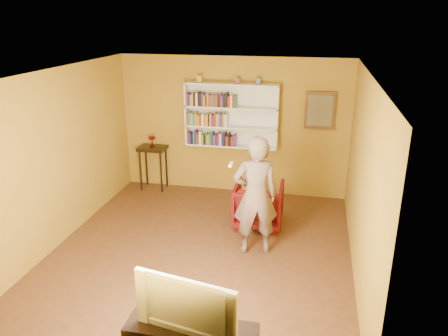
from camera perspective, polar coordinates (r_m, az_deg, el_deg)
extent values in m
cube|color=#492B17|center=(6.89, -2.95, -11.14)|extent=(5.30, 5.80, 0.12)
cube|color=#A07B1D|center=(8.64, 1.19, 5.50)|extent=(5.30, 0.04, 2.70)
cube|color=#A07B1D|center=(4.14, -12.48, -11.66)|extent=(5.30, 0.04, 2.70)
cube|color=#A07B1D|center=(7.20, -20.91, 1.24)|extent=(0.04, 5.80, 2.70)
cube|color=#A07B1D|center=(6.12, 17.80, -1.54)|extent=(0.04, 5.80, 2.70)
cube|color=silver|center=(5.96, -3.43, 12.54)|extent=(5.30, 5.80, 0.06)
cube|color=white|center=(8.54, 1.15, 7.06)|extent=(1.80, 0.03, 1.20)
cube|color=white|center=(8.63, -4.84, 7.12)|extent=(0.03, 0.28, 1.20)
cube|color=white|center=(8.30, 7.03, 6.53)|extent=(0.03, 0.28, 1.20)
cube|color=white|center=(8.57, 0.96, 2.96)|extent=(1.80, 0.28, 0.03)
cube|color=white|center=(8.47, 0.97, 5.42)|extent=(1.80, 0.28, 0.03)
cube|color=white|center=(8.38, 0.99, 7.94)|extent=(1.80, 0.28, 0.03)
cube|color=white|center=(8.30, 1.01, 10.91)|extent=(1.80, 0.28, 0.03)
cube|color=#A42619|center=(8.69, -4.58, 4.03)|extent=(0.03, 0.18, 0.24)
cube|color=navy|center=(8.66, -4.36, 3.95)|extent=(0.04, 0.14, 0.22)
cube|color=black|center=(8.67, -4.07, 3.86)|extent=(0.03, 0.16, 0.19)
cube|color=teal|center=(8.64, -3.89, 3.94)|extent=(0.02, 0.14, 0.23)
cube|color=navy|center=(8.65, -3.69, 4.09)|extent=(0.03, 0.18, 0.27)
cube|color=#A42619|center=(8.62, -3.50, 4.00)|extent=(0.03, 0.14, 0.25)
cube|color=#1B7C3D|center=(8.64, -3.26, 3.85)|extent=(0.02, 0.17, 0.20)
cube|color=white|center=(8.61, -3.04, 4.03)|extent=(0.04, 0.16, 0.26)
cube|color=#A98321|center=(8.62, -2.71, 3.82)|extent=(0.04, 0.19, 0.20)
cube|color=black|center=(8.60, -2.46, 3.77)|extent=(0.03, 0.15, 0.20)
cube|color=#1B7C3D|center=(8.58, -2.24, 3.89)|extent=(0.03, 0.14, 0.24)
cube|color=orange|center=(8.60, -1.99, 3.79)|extent=(0.04, 0.19, 0.20)
cube|color=#1B7C3D|center=(8.57, -1.73, 3.85)|extent=(0.04, 0.15, 0.23)
cube|color=navy|center=(8.56, -1.44, 3.88)|extent=(0.03, 0.17, 0.24)
cube|color=brown|center=(8.56, -1.19, 3.74)|extent=(0.03, 0.17, 0.20)
cube|color=navy|center=(8.55, -0.90, 3.76)|extent=(0.04, 0.18, 0.21)
cube|color=#A42619|center=(8.52, -0.63, 3.86)|extent=(0.03, 0.15, 0.26)
cube|color=white|center=(8.52, -0.38, 3.77)|extent=(0.03, 0.16, 0.23)
cube|color=navy|center=(8.51, -0.10, 3.80)|extent=(0.04, 0.16, 0.25)
cube|color=black|center=(8.51, 0.19, 3.83)|extent=(0.04, 0.17, 0.26)
cube|color=#A42619|center=(8.51, 0.46, 3.62)|extent=(0.04, 0.18, 0.19)
cube|color=black|center=(8.48, 0.69, 3.79)|extent=(0.02, 0.15, 0.26)
cube|color=black|center=(8.50, 0.91, 3.59)|extent=(0.03, 0.17, 0.19)
cube|color=#A42619|center=(8.48, 1.13, 3.56)|extent=(0.04, 0.15, 0.20)
cube|color=#572775|center=(8.48, 1.42, 3.66)|extent=(0.04, 0.17, 0.23)
cube|color=brown|center=(8.60, -4.63, 6.46)|extent=(0.04, 0.18, 0.23)
cube|color=teal|center=(8.57, -4.37, 6.51)|extent=(0.04, 0.16, 0.25)
cube|color=orange|center=(8.56, -4.13, 6.43)|extent=(0.03, 0.14, 0.24)
cube|color=teal|center=(8.56, -3.86, 6.42)|extent=(0.04, 0.16, 0.23)
cube|color=#A98321|center=(8.55, -3.59, 6.47)|extent=(0.03, 0.18, 0.25)
cube|color=#A98321|center=(8.53, -3.33, 6.30)|extent=(0.04, 0.15, 0.20)
cube|color=#A42619|center=(8.52, -3.04, 6.32)|extent=(0.04, 0.15, 0.21)
cube|color=white|center=(8.50, -2.74, 6.35)|extent=(0.04, 0.15, 0.23)
cube|color=#A98321|center=(8.50, -2.46, 6.25)|extent=(0.04, 0.15, 0.20)
cube|color=orange|center=(8.48, -2.16, 6.30)|extent=(0.04, 0.14, 0.22)
cube|color=black|center=(8.49, -1.90, 6.37)|extent=(0.02, 0.19, 0.24)
cube|color=orange|center=(8.46, -1.71, 6.37)|extent=(0.03, 0.14, 0.25)
cube|color=#572775|center=(8.48, -1.39, 6.27)|extent=(0.04, 0.19, 0.21)
cube|color=#A42619|center=(8.44, -1.12, 6.38)|extent=(0.03, 0.15, 0.26)
cube|color=orange|center=(8.44, -0.82, 6.32)|extent=(0.04, 0.16, 0.24)
cube|color=teal|center=(8.44, -0.51, 6.37)|extent=(0.04, 0.18, 0.26)
cube|color=#572775|center=(8.42, -0.23, 6.28)|extent=(0.04, 0.16, 0.24)
cube|color=#A98321|center=(8.42, 0.05, 6.37)|extent=(0.03, 0.19, 0.26)
cube|color=white|center=(8.42, 0.33, 6.26)|extent=(0.04, 0.18, 0.24)
cube|color=brown|center=(8.50, -4.76, 9.01)|extent=(0.03, 0.15, 0.25)
cube|color=navy|center=(8.49, -4.52, 8.93)|extent=(0.04, 0.15, 0.23)
cube|color=orange|center=(8.48, -4.29, 8.83)|extent=(0.02, 0.14, 0.21)
cube|color=orange|center=(8.48, -4.04, 8.96)|extent=(0.03, 0.17, 0.24)
cube|color=black|center=(8.47, -3.76, 8.97)|extent=(0.04, 0.16, 0.25)
cube|color=white|center=(8.46, -3.49, 8.96)|extent=(0.04, 0.16, 0.25)
cube|color=black|center=(8.45, -3.24, 9.02)|extent=(0.03, 0.17, 0.26)
cube|color=black|center=(8.44, -3.00, 8.98)|extent=(0.04, 0.16, 0.26)
cube|color=#572775|center=(8.44, -2.70, 8.96)|extent=(0.03, 0.19, 0.25)
cube|color=#A98321|center=(8.41, -2.48, 8.79)|extent=(0.03, 0.14, 0.21)
cube|color=black|center=(8.40, -2.27, 8.75)|extent=(0.02, 0.14, 0.20)
cube|color=#A98321|center=(8.40, -2.06, 8.92)|extent=(0.03, 0.16, 0.25)
cube|color=#A42619|center=(8.40, -1.78, 8.81)|extent=(0.04, 0.17, 0.22)
cube|color=teal|center=(8.39, -1.46, 8.82)|extent=(0.04, 0.18, 0.22)
cube|color=brown|center=(8.38, -1.18, 8.80)|extent=(0.03, 0.17, 0.22)
cube|color=brown|center=(8.35, -0.90, 8.83)|extent=(0.04, 0.14, 0.24)
cube|color=black|center=(8.35, -0.60, 8.77)|extent=(0.03, 0.15, 0.22)
cube|color=#572775|center=(8.34, -0.35, 8.88)|extent=(0.03, 0.16, 0.26)
cube|color=#572775|center=(8.34, -0.16, 8.73)|extent=(0.03, 0.16, 0.21)
cube|color=black|center=(8.33, 0.10, 8.79)|extent=(0.04, 0.16, 0.24)
cube|color=black|center=(8.33, 0.42, 8.89)|extent=(0.04, 0.17, 0.27)
cube|color=#A42619|center=(8.31, 0.71, 8.68)|extent=(0.04, 0.15, 0.21)
cube|color=white|center=(8.31, 1.03, 8.74)|extent=(0.04, 0.17, 0.23)
cube|color=#A42619|center=(8.30, 1.31, 8.65)|extent=(0.03, 0.16, 0.21)
cube|color=#1B7C3D|center=(8.29, 1.54, 8.75)|extent=(0.02, 0.16, 0.24)
cube|color=gold|center=(8.43, -3.21, 11.55)|extent=(0.09, 0.09, 0.13)
cube|color=#A23651|center=(8.27, 1.82, 11.33)|extent=(0.08, 0.08, 0.11)
cube|color=slate|center=(8.21, 4.52, 11.26)|extent=(0.08, 0.08, 0.12)
cube|color=#543718|center=(8.35, 12.42, 7.36)|extent=(0.55, 0.04, 0.70)
cube|color=gray|center=(8.32, 12.42, 7.32)|extent=(0.45, 0.02, 0.58)
cylinder|color=black|center=(9.03, -10.84, -0.38)|extent=(0.04, 0.04, 0.84)
cylinder|color=black|center=(8.88, -8.21, -0.59)|extent=(0.04, 0.04, 0.84)
cylinder|color=black|center=(9.31, -10.09, 0.28)|extent=(0.04, 0.04, 0.84)
cylinder|color=black|center=(9.16, -7.53, 0.09)|extent=(0.04, 0.04, 0.84)
cube|color=black|center=(8.95, -9.33, 2.57)|extent=(0.55, 0.42, 0.06)
cylinder|color=maroon|center=(8.94, -9.34, 2.81)|extent=(0.10, 0.10, 0.02)
cylinder|color=maroon|center=(8.92, -9.37, 3.25)|extent=(0.03, 0.03, 0.13)
ellipsoid|color=maroon|center=(8.89, -9.40, 3.91)|extent=(0.13, 0.13, 0.09)
cylinder|color=beige|center=(8.87, -9.00, 3.85)|extent=(0.01, 0.01, 0.10)
cylinder|color=beige|center=(8.91, -8.98, 3.92)|extent=(0.01, 0.01, 0.10)
cylinder|color=beige|center=(8.94, -9.13, 3.97)|extent=(0.01, 0.01, 0.10)
cylinder|color=beige|center=(8.96, -9.38, 3.99)|extent=(0.01, 0.01, 0.10)
cylinder|color=beige|center=(8.95, -9.64, 3.96)|extent=(0.01, 0.01, 0.10)
cylinder|color=beige|center=(8.92, -9.80, 3.89)|extent=(0.01, 0.01, 0.10)
cylinder|color=beige|center=(8.88, -9.82, 3.82)|extent=(0.01, 0.01, 0.10)
cylinder|color=beige|center=(8.84, -9.67, 3.77)|extent=(0.01, 0.01, 0.10)
cylinder|color=beige|center=(8.83, -9.42, 3.75)|extent=(0.01, 0.01, 0.10)
cylinder|color=beige|center=(8.84, -9.16, 3.79)|extent=(0.01, 0.01, 0.10)
imported|color=#49050B|center=(7.49, 4.52, -4.75)|extent=(0.83, 0.85, 0.76)
imported|color=#6C594F|center=(6.45, 4.14, -3.65)|extent=(0.77, 0.61, 1.84)
cube|color=white|center=(5.93, 0.92, 0.48)|extent=(0.04, 0.15, 0.04)
imported|color=black|center=(4.50, -4.43, -16.89)|extent=(1.08, 0.34, 0.62)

